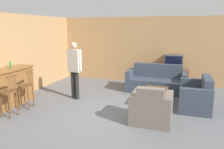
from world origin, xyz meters
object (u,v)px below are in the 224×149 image
at_px(couch_far, 156,82).
at_px(person_by_window, 74,67).
at_px(bar_chair_mid, 26,88).
at_px(armchair_near, 151,109).
at_px(loveseat_right, 196,97).
at_px(tv, 174,62).
at_px(bottle, 10,64).
at_px(bar_chair_near, 9,95).
at_px(tv_unit, 173,78).
at_px(coffee_table, 156,92).

relative_size(couch_far, person_by_window, 1.14).
relative_size(bar_chair_mid, armchair_near, 1.16).
relative_size(loveseat_right, person_by_window, 0.75).
bearing_deg(tv, bottle, -141.66).
xyz_separation_m(bar_chair_near, couch_far, (3.18, 3.35, -0.22)).
distance_m(tv_unit, person_by_window, 3.83).
bearing_deg(coffee_table, bottle, -163.41).
height_order(couch_far, loveseat_right, couch_far).
bearing_deg(bar_chair_near, couch_far, 46.51).
bearing_deg(tv_unit, tv, -90.00).
relative_size(armchair_near, loveseat_right, 0.69).
distance_m(bar_chair_near, bar_chair_mid, 0.63).
bearing_deg(bottle, coffee_table, 16.59).
height_order(loveseat_right, person_by_window, person_by_window).
distance_m(couch_far, loveseat_right, 1.79).
relative_size(couch_far, bottle, 8.73).
relative_size(armchair_near, coffee_table, 0.93).
xyz_separation_m(armchair_near, loveseat_right, (1.03, 1.34, -0.01)).
relative_size(couch_far, tv, 3.06).
bearing_deg(armchair_near, tv, 85.32).
xyz_separation_m(bar_chair_mid, loveseat_right, (4.42, 1.44, -0.23)).
bearing_deg(coffee_table, person_by_window, -173.83).
bearing_deg(bottle, bar_chair_near, -51.63).
bearing_deg(loveseat_right, armchair_near, -127.50).
relative_size(coffee_table, person_by_window, 0.56).
bearing_deg(tv_unit, armchair_near, -94.67).
distance_m(bar_chair_mid, armchair_near, 3.40).
xyz_separation_m(coffee_table, person_by_window, (-2.44, -0.26, 0.64)).
bearing_deg(bar_chair_near, tv_unit, 49.32).
relative_size(coffee_table, tv_unit, 0.91).
distance_m(coffee_table, bottle, 4.24).
distance_m(bar_chair_mid, loveseat_right, 4.66).
distance_m(coffee_table, person_by_window, 2.54).
distance_m(bar_chair_mid, tv, 5.20).
xyz_separation_m(armchair_near, tv_unit, (0.29, 3.56, -0.01)).
bearing_deg(person_by_window, armchair_near, -22.64).
height_order(bar_chair_near, tv, tv).
distance_m(tv, bottle, 5.55).
bearing_deg(couch_far, tv_unit, 61.63).
relative_size(tv_unit, bottle, 4.72).
distance_m(bar_chair_near, person_by_window, 2.03).
relative_size(bottle, person_by_window, 0.13).
bearing_deg(coffee_table, armchair_near, -87.13).
relative_size(bar_chair_near, person_by_window, 0.60).
xyz_separation_m(bar_chair_near, person_by_window, (0.88, 1.77, 0.45)).
distance_m(couch_far, tv_unit, 1.06).
xyz_separation_m(bar_chair_mid, tv_unit, (3.68, 3.66, -0.23)).
xyz_separation_m(tv_unit, tv, (0.00, -0.00, 0.60)).
height_order(coffee_table, bottle, bottle).
xyz_separation_m(bar_chair_near, coffee_table, (3.33, 2.03, -0.19)).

